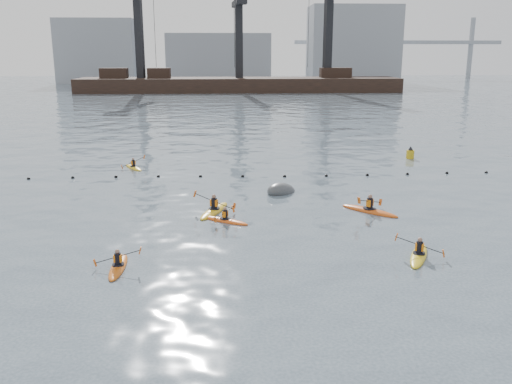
% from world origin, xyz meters
% --- Properties ---
extents(ground, '(400.00, 400.00, 0.00)m').
position_xyz_m(ground, '(0.00, 0.00, 0.00)').
color(ground, '#394953').
rests_on(ground, ground).
extents(float_line, '(33.24, 0.73, 0.24)m').
position_xyz_m(float_line, '(-0.50, 22.53, 0.03)').
color(float_line, black).
rests_on(float_line, ground).
extents(barge_pier, '(72.00, 19.30, 29.50)m').
position_xyz_m(barge_pier, '(-0.22, 110.00, 1.89)').
color(barge_pier, black).
rests_on(barge_pier, ground).
extents(skyline, '(141.00, 28.00, 22.00)m').
position_xyz_m(skyline, '(2.23, 150.27, 9.25)').
color(skyline, gray).
rests_on(skyline, ground).
extents(kayaker_0, '(1.98, 2.91, 1.01)m').
position_xyz_m(kayaker_0, '(-7.64, 5.81, 0.09)').
color(kayaker_0, '#C95A12').
rests_on(kayaker_0, ground).
extents(kayaker_1, '(1.98, 3.10, 1.06)m').
position_xyz_m(kayaker_1, '(5.15, 6.37, 0.10)').
color(kayaker_1, gold).
rests_on(kayaker_1, ground).
extents(kayaker_2, '(2.65, 2.05, 0.90)m').
position_xyz_m(kayaker_2, '(-3.24, 11.94, 0.09)').
color(kayaker_2, '#DF5315').
rests_on(kayaker_2, ground).
extents(kayaker_3, '(2.33, 3.58, 1.28)m').
position_xyz_m(kayaker_3, '(-3.86, 13.74, 0.11)').
color(kayaker_3, yellow).
rests_on(kayaker_3, ground).
extents(kayaker_4, '(2.98, 3.06, 1.22)m').
position_xyz_m(kayaker_4, '(4.78, 13.25, 0.11)').
color(kayaker_4, '#CC4E13').
rests_on(kayaker_4, ground).
extents(kayaker_5, '(1.95, 2.75, 1.04)m').
position_xyz_m(kayaker_5, '(-10.27, 25.88, 0.09)').
color(kayaker_5, yellow).
rests_on(kayaker_5, ground).
extents(mooring_buoy, '(2.79, 2.89, 1.68)m').
position_xyz_m(mooring_buoy, '(0.33, 17.92, 0.00)').
color(mooring_buoy, '#3A3C3E').
rests_on(mooring_buoy, ground).
extents(nav_buoy, '(0.65, 0.65, 1.19)m').
position_xyz_m(nav_buoy, '(12.23, 28.57, 0.36)').
color(nav_buoy, orange).
rests_on(nav_buoy, ground).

